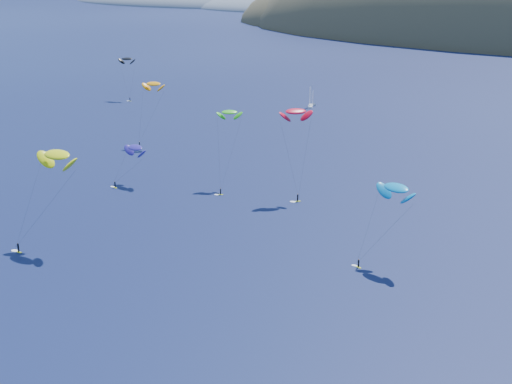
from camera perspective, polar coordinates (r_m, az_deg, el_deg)
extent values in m
ellipsoid|color=#3D3526|center=(679.60, 12.32, 12.37)|extent=(340.00, 240.00, 120.00)
ellipsoid|color=slate|center=(982.42, -4.14, 14.72)|extent=(400.00, 240.00, 60.00)
ellipsoid|color=slate|center=(876.43, 2.22, 14.36)|extent=(240.00, 180.00, 44.00)
cube|color=silver|center=(300.29, 4.38, 6.86)|extent=(3.92, 6.92, 0.80)
cylinder|color=silver|center=(299.77, 4.44, 7.75)|extent=(0.13, 0.13, 9.39)
cube|color=#D2E018|center=(239.18, -9.29, 3.57)|extent=(1.45, 0.57, 0.08)
cylinder|color=black|center=(238.96, -9.30, 3.78)|extent=(0.33, 0.33, 1.50)
sphere|color=#8C6047|center=(238.74, -9.31, 3.98)|extent=(0.25, 0.25, 0.25)
ellipsoid|color=#FF9508|center=(239.23, -8.20, 8.57)|extent=(8.38, 4.62, 4.47)
cube|color=#D2E018|center=(161.37, -18.45, -4.58)|extent=(1.64, 0.57, 0.09)
cylinder|color=black|center=(161.00, -18.49, -4.25)|extent=(0.38, 0.38, 1.72)
sphere|color=#8C6047|center=(160.63, -18.52, -3.92)|extent=(0.29, 0.29, 0.29)
ellipsoid|color=#DFEA0F|center=(158.72, -15.64, 2.90)|extent=(11.16, 5.75, 6.05)
cube|color=#D2E018|center=(189.25, -2.85, -0.21)|extent=(1.35, 1.07, 0.07)
cylinder|color=black|center=(188.98, -2.85, 0.03)|extent=(0.32, 0.32, 1.45)
sphere|color=#8C6047|center=(188.72, -2.86, 0.28)|extent=(0.24, 0.24, 0.24)
ellipsoid|color=#31CB1B|center=(195.02, -2.14, 6.41)|extent=(7.22, 6.18, 3.69)
cube|color=#D2E018|center=(147.49, 8.19, -5.98)|extent=(1.41, 0.87, 0.08)
cylinder|color=black|center=(147.14, 8.21, -5.68)|extent=(0.32, 0.32, 1.46)
sphere|color=#8C6047|center=(146.80, 8.22, -5.38)|extent=(0.24, 0.24, 0.24)
ellipsoid|color=#017BBB|center=(146.30, 11.16, 0.33)|extent=(10.05, 7.29, 5.09)
cube|color=#D2E018|center=(184.19, 3.35, -0.75)|extent=(1.43, 1.41, 0.09)
cylinder|color=black|center=(183.87, 3.35, -0.46)|extent=(0.37, 0.37, 1.67)
sphere|color=#8C6047|center=(183.56, 3.36, -0.18)|extent=(0.28, 0.28, 0.28)
ellipsoid|color=red|center=(183.87, 3.21, 6.47)|extent=(8.75, 8.66, 4.69)
cube|color=#D2E018|center=(198.38, -11.20, 0.34)|extent=(1.51, 0.78, 0.08)
cylinder|color=black|center=(198.11, -11.21, 0.59)|extent=(0.34, 0.34, 1.55)
sphere|color=#8C6047|center=(197.84, -11.23, 0.84)|extent=(0.26, 0.26, 0.26)
ellipsoid|color=navy|center=(199.34, -9.64, 3.53)|extent=(9.03, 5.87, 4.64)
cube|color=#D2E018|center=(316.49, -10.04, 7.18)|extent=(1.34, 0.72, 0.07)
cylinder|color=black|center=(316.34, -10.05, 7.33)|extent=(0.30, 0.30, 1.38)
sphere|color=#8C6047|center=(316.19, -10.06, 7.47)|extent=(0.23, 0.23, 0.23)
ellipsoid|color=black|center=(320.14, -10.29, 10.44)|extent=(8.19, 5.44, 4.19)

